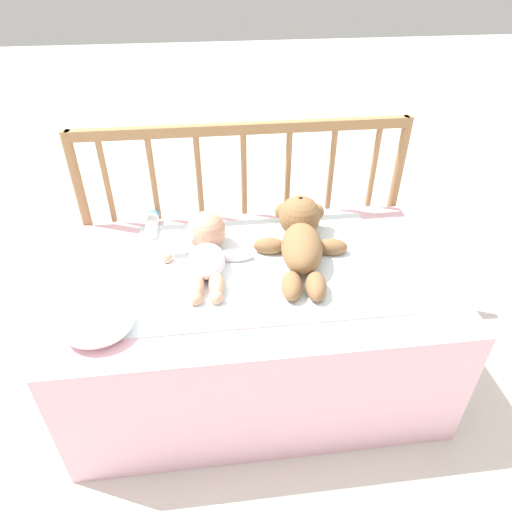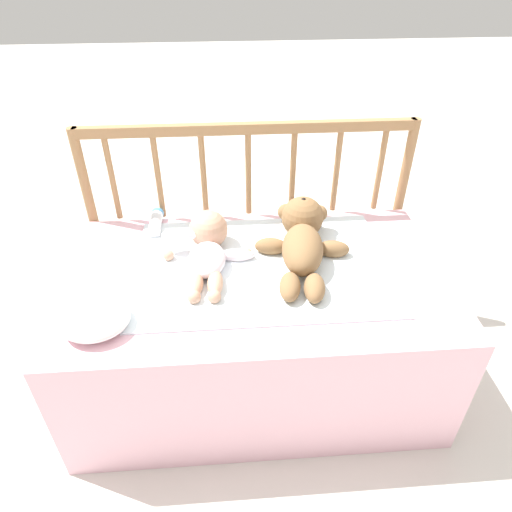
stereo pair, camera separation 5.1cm
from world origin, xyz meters
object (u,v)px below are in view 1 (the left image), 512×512
object	(u,v)px
baby	(207,248)
teddy_bear	(301,237)
baby_bottle	(152,223)
small_pillow	(97,324)

from	to	relation	value
baby	teddy_bear	bearing A→B (deg)	1.67
baby	baby_bottle	distance (m)	0.29
baby	small_pillow	size ratio (longest dim) A/B	2.01
teddy_bear	baby	distance (m)	0.31
baby_bottle	small_pillow	bearing A→B (deg)	-102.22
teddy_bear	baby_bottle	world-z (taller)	teddy_bear
baby_bottle	small_pillow	distance (m)	0.52
baby	small_pillow	bearing A→B (deg)	-135.83
baby_bottle	teddy_bear	bearing A→B (deg)	-22.66
baby	baby_bottle	size ratio (longest dim) A/B	2.32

